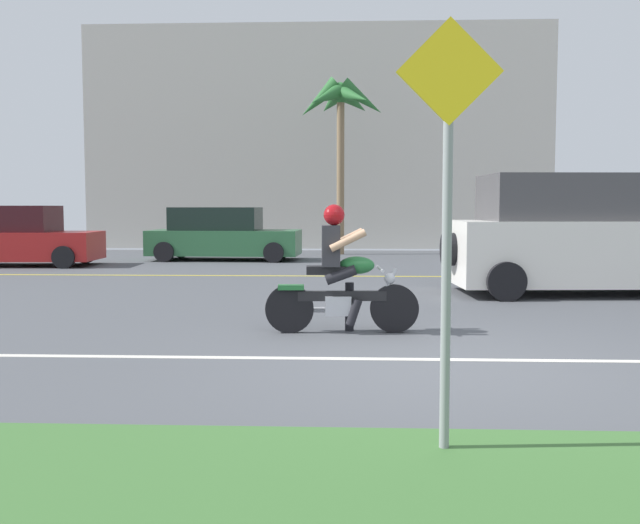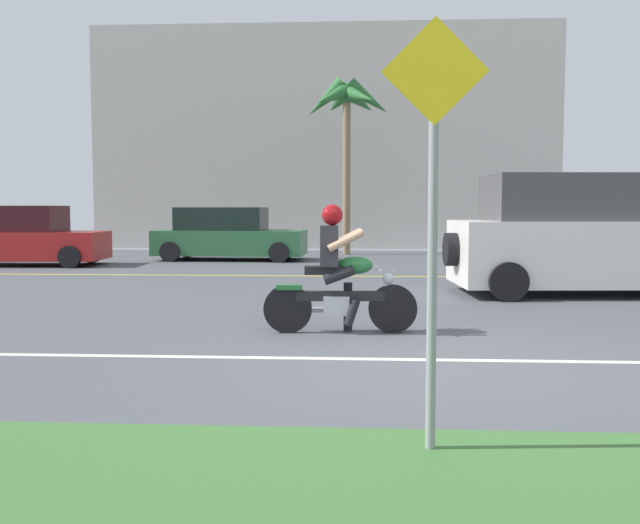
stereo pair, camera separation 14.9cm
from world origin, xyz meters
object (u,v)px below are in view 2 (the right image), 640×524
at_px(motorcyclist, 339,279).
at_px(parked_car_1, 228,235).
at_px(parked_car_0, 23,238).
at_px(suv_nearby, 587,237).
at_px(street_sign, 433,195).
at_px(palm_tree_0, 347,106).

distance_m(motorcyclist, parked_car_1, 12.18).
distance_m(motorcyclist, parked_car_0, 12.72).
relative_size(suv_nearby, parked_car_0, 1.19).
bearing_deg(suv_nearby, parked_car_0, 157.10).
height_order(motorcyclist, street_sign, street_sign).
bearing_deg(palm_tree_0, parked_car_0, -149.73).
height_order(parked_car_1, street_sign, street_sign).
height_order(palm_tree_0, street_sign, palm_tree_0).
xyz_separation_m(motorcyclist, parked_car_0, (-8.53, 9.43, 0.07)).
height_order(motorcyclist, palm_tree_0, palm_tree_0).
bearing_deg(palm_tree_0, suv_nearby, -66.79).
height_order(suv_nearby, palm_tree_0, palm_tree_0).
distance_m(suv_nearby, parked_car_1, 10.83).
xyz_separation_m(motorcyclist, parked_car_1, (-3.56, 11.64, 0.05)).
bearing_deg(palm_tree_0, street_sign, -87.21).
height_order(parked_car_0, street_sign, street_sign).
relative_size(suv_nearby, palm_tree_0, 0.87).
bearing_deg(motorcyclist, suv_nearby, 44.25).
bearing_deg(motorcyclist, palm_tree_0, 90.85).
bearing_deg(suv_nearby, motorcyclist, -135.75).
height_order(suv_nearby, street_sign, street_sign).
bearing_deg(parked_car_0, palm_tree_0, 30.27).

